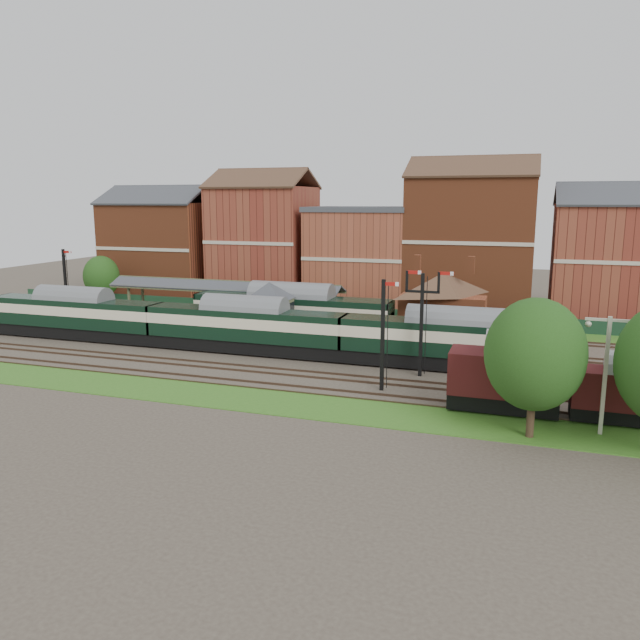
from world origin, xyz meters
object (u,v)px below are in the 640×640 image
(signal_box, at_px, (270,312))
(platform_railcar, at_px, (292,313))
(dmu_train, at_px, (245,326))
(goods_van_a, at_px, (621,392))
(semaphore_bracket, at_px, (422,317))

(signal_box, bearing_deg, platform_railcar, 74.20)
(dmu_train, relative_size, platform_railcar, 2.78)
(signal_box, height_order, goods_van_a, signal_box)
(signal_box, height_order, semaphore_bracket, semaphore_bracket)
(signal_box, xyz_separation_m, platform_railcar, (0.92, 3.25, -0.55))
(goods_van_a, bearing_deg, signal_box, 156.58)
(semaphore_bracket, height_order, dmu_train, semaphore_bracket)
(signal_box, xyz_separation_m, dmu_train, (-1.01, -3.25, -0.73))
(dmu_train, relative_size, goods_van_a, 9.61)
(semaphore_bracket, xyz_separation_m, platform_railcar, (-14.12, 9.00, -1.99))
(dmu_train, xyz_separation_m, goods_van_a, (29.29, -9.00, -0.48))
(dmu_train, bearing_deg, goods_van_a, -17.08)
(semaphore_bracket, xyz_separation_m, goods_van_a, (13.24, -6.50, -2.66))
(dmu_train, bearing_deg, signal_box, 72.75)
(semaphore_bracket, distance_m, dmu_train, 16.39)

